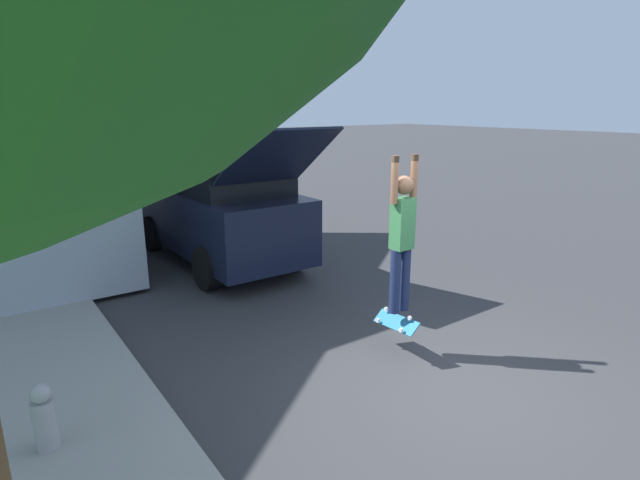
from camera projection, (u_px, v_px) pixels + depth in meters
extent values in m
plane|color=#333335|center=(455.00, 396.00, 5.57)|extent=(120.00, 120.00, 0.00)
cube|color=gray|center=(22.00, 299.00, 8.23)|extent=(1.80, 80.00, 0.10)
cube|color=#5B514C|center=(133.00, 117.00, 11.60)|extent=(2.60, 5.54, 0.20)
cylinder|color=silver|center=(216.00, 185.00, 11.05)|extent=(0.16, 0.16, 2.70)
cube|color=black|center=(216.00, 216.00, 10.24)|extent=(1.87, 4.83, 1.20)
cube|color=black|center=(211.00, 172.00, 10.09)|extent=(1.72, 3.77, 0.61)
cylinder|color=black|center=(152.00, 233.00, 11.04)|extent=(0.24, 0.78, 0.78)
cylinder|color=black|center=(226.00, 223.00, 12.06)|extent=(0.24, 0.78, 0.78)
cylinder|color=black|center=(207.00, 268.00, 8.70)|extent=(0.24, 0.78, 0.78)
cylinder|color=black|center=(293.00, 251.00, 9.71)|extent=(0.24, 0.78, 0.78)
cube|color=black|center=(277.00, 157.00, 7.94)|extent=(1.65, 1.35, 0.97)
cube|color=maroon|center=(140.00, 171.00, 20.70)|extent=(1.71, 4.40, 0.61)
cube|color=black|center=(140.00, 157.00, 20.47)|extent=(1.50, 2.29, 0.50)
cylinder|color=black|center=(112.00, 173.00, 21.31)|extent=(0.20, 0.65, 0.65)
cylinder|color=black|center=(151.00, 170.00, 22.24)|extent=(0.20, 0.65, 0.65)
cylinder|color=black|center=(129.00, 180.00, 19.25)|extent=(0.20, 0.65, 0.65)
cylinder|color=black|center=(171.00, 177.00, 20.18)|extent=(0.20, 0.65, 0.65)
cylinder|color=#192347|center=(395.00, 282.00, 6.18)|extent=(0.13, 0.13, 0.82)
cylinder|color=#192347|center=(405.00, 279.00, 6.27)|extent=(0.13, 0.13, 0.82)
cube|color=#337042|center=(402.00, 224.00, 6.03)|extent=(0.25, 0.20, 0.63)
sphere|color=brown|center=(404.00, 185.00, 5.91)|extent=(0.23, 0.23, 0.23)
cylinder|color=brown|center=(395.00, 180.00, 5.80)|extent=(0.09, 0.09, 0.56)
cylinder|color=brown|center=(414.00, 178.00, 5.98)|extent=(0.09, 0.09, 0.56)
cube|color=#236B99|center=(396.00, 322.00, 6.42)|extent=(0.25, 0.77, 0.25)
cylinder|color=silver|center=(386.00, 309.00, 6.63)|extent=(0.03, 0.06, 0.06)
cylinder|color=silver|center=(378.00, 320.00, 6.58)|extent=(0.03, 0.06, 0.06)
cylinder|color=silver|center=(410.00, 318.00, 6.21)|extent=(0.03, 0.06, 0.06)
cylinder|color=silver|center=(401.00, 330.00, 6.16)|extent=(0.03, 0.06, 0.06)
cylinder|color=#99999E|center=(45.00, 425.00, 4.52)|extent=(0.20, 0.20, 0.48)
sphere|color=#99999E|center=(40.00, 394.00, 4.44)|extent=(0.18, 0.18, 0.18)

